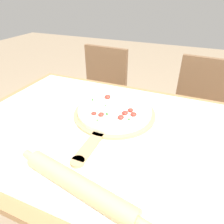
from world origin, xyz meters
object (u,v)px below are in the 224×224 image
pizza_peel (113,115)px  chair_left (101,93)px  rolling_pin (78,185)px  chair_right (198,112)px  pizza (115,110)px

pizza_peel → chair_left: 0.84m
rolling_pin → chair_right: size_ratio=0.51×
chair_left → rolling_pin: bearing=-63.4°
pizza → rolling_pin: 0.42m
pizza → rolling_pin: size_ratio=0.74×
pizza_peel → chair_left: size_ratio=0.61×
pizza → chair_right: bearing=59.9°
pizza_peel → pizza: size_ratio=1.61×
rolling_pin → chair_left: chair_left is taller
rolling_pin → chair_left: size_ratio=0.51×
pizza_peel → pizza: (0.00, 0.02, 0.02)m
chair_right → pizza_peel: bearing=-114.3°
pizza_peel → rolling_pin: (0.06, -0.40, 0.02)m
pizza_peel → chair_right: bearing=60.5°
chair_left → chair_right: 0.78m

